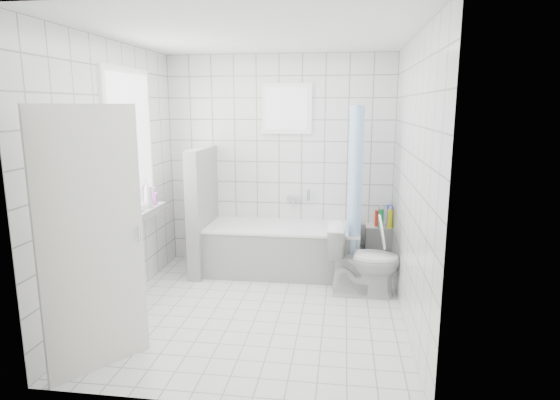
# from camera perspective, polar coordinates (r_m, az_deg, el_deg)

# --- Properties ---
(ground) EXTENTS (3.00, 3.00, 0.00)m
(ground) POSITION_cam_1_polar(r_m,az_deg,el_deg) (4.75, -2.65, -13.32)
(ground) COLOR white
(ground) RESTS_ON ground
(ceiling) EXTENTS (3.00, 3.00, 0.00)m
(ceiling) POSITION_cam_1_polar(r_m,az_deg,el_deg) (4.36, -2.98, 19.52)
(ceiling) COLOR white
(ceiling) RESTS_ON ground
(wall_back) EXTENTS (2.80, 0.02, 2.60)m
(wall_back) POSITION_cam_1_polar(r_m,az_deg,el_deg) (5.83, -0.10, 4.67)
(wall_back) COLOR white
(wall_back) RESTS_ON ground
(wall_front) EXTENTS (2.80, 0.02, 2.60)m
(wall_front) POSITION_cam_1_polar(r_m,az_deg,el_deg) (2.93, -8.18, -2.20)
(wall_front) COLOR white
(wall_front) RESTS_ON ground
(wall_left) EXTENTS (0.02, 3.00, 2.60)m
(wall_left) POSITION_cam_1_polar(r_m,az_deg,el_deg) (4.82, -19.41, 2.60)
(wall_left) COLOR white
(wall_left) RESTS_ON ground
(wall_right) EXTENTS (0.02, 3.00, 2.60)m
(wall_right) POSITION_cam_1_polar(r_m,az_deg,el_deg) (4.34, 15.71, 1.90)
(wall_right) COLOR white
(wall_right) RESTS_ON ground
(window_left) EXTENTS (0.01, 0.90, 1.40)m
(window_left) POSITION_cam_1_polar(r_m,az_deg,el_deg) (5.04, -17.63, 6.50)
(window_left) COLOR white
(window_left) RESTS_ON wall_left
(window_back) EXTENTS (0.50, 0.01, 0.50)m
(window_back) POSITION_cam_1_polar(r_m,az_deg,el_deg) (5.74, 0.84, 11.06)
(window_back) COLOR white
(window_back) RESTS_ON wall_back
(window_sill) EXTENTS (0.18, 1.02, 0.08)m
(window_sill) POSITION_cam_1_polar(r_m,az_deg,el_deg) (5.13, -16.68, -1.75)
(window_sill) COLOR white
(window_sill) RESTS_ON wall_left
(door) EXTENTS (0.50, 0.67, 2.00)m
(door) POSITION_cam_1_polar(r_m,az_deg,el_deg) (3.71, -21.88, -4.82)
(door) COLOR silver
(door) RESTS_ON ground
(bathtub) EXTENTS (1.80, 0.77, 0.58)m
(bathtub) POSITION_cam_1_polar(r_m,az_deg,el_deg) (5.67, 0.34, -5.99)
(bathtub) COLOR white
(bathtub) RESTS_ON ground
(partition_wall) EXTENTS (0.15, 0.85, 1.50)m
(partition_wall) POSITION_cam_1_polar(r_m,az_deg,el_deg) (5.70, -9.39, -1.25)
(partition_wall) COLOR white
(partition_wall) RESTS_ON ground
(tiled_ledge) EXTENTS (0.40, 0.24, 0.55)m
(tiled_ledge) POSITION_cam_1_polar(r_m,az_deg,el_deg) (5.89, 12.28, -5.73)
(tiled_ledge) COLOR white
(tiled_ledge) RESTS_ON ground
(toilet) EXTENTS (0.76, 0.45, 0.77)m
(toilet) POSITION_cam_1_polar(r_m,az_deg,el_deg) (5.06, 10.12, -7.20)
(toilet) COLOR white
(toilet) RESTS_ON ground
(curtain_rod) EXTENTS (0.02, 0.80, 0.02)m
(curtain_rod) POSITION_cam_1_polar(r_m,az_deg,el_deg) (5.34, 9.48, 11.42)
(curtain_rod) COLOR silver
(curtain_rod) RESTS_ON wall_back
(shower_curtain) EXTENTS (0.14, 0.48, 1.78)m
(shower_curtain) POSITION_cam_1_polar(r_m,az_deg,el_deg) (5.28, 9.20, 1.62)
(shower_curtain) COLOR #53A1F5
(shower_curtain) RESTS_ON curtain_rod
(tub_faucet) EXTENTS (0.18, 0.06, 0.06)m
(tub_faucet) POSITION_cam_1_polar(r_m,az_deg,el_deg) (5.84, 1.74, 0.20)
(tub_faucet) COLOR silver
(tub_faucet) RESTS_ON wall_back
(sill_bottles) EXTENTS (0.17, 0.78, 0.33)m
(sill_bottles) POSITION_cam_1_polar(r_m,az_deg,el_deg) (5.10, -16.62, 0.14)
(sill_bottles) COLOR #C361C1
(sill_bottles) RESTS_ON window_sill
(ledge_bottles) EXTENTS (0.21, 0.16, 0.26)m
(ledge_bottles) POSITION_cam_1_polar(r_m,az_deg,el_deg) (5.76, 12.65, -2.11)
(ledge_bottles) COLOR blue
(ledge_bottles) RESTS_ON tiled_ledge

